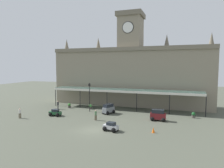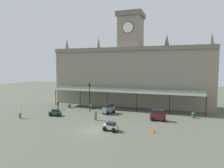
% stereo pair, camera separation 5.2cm
% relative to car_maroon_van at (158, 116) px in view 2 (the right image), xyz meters
% --- Properties ---
extents(ground_plane, '(140.00, 140.00, 0.00)m').
position_rel_car_maroon_van_xyz_m(ground_plane, '(-7.55, -7.72, -0.81)').
color(ground_plane, '#4D5143').
extents(station_building, '(34.21, 6.72, 20.08)m').
position_rel_car_maroon_van_xyz_m(station_building, '(-7.55, 11.98, 6.13)').
color(station_building, gray).
rests_on(station_building, ground).
extents(entrance_canopy, '(29.97, 3.26, 4.01)m').
position_rel_car_maroon_van_xyz_m(entrance_canopy, '(-7.55, 6.40, 3.05)').
color(entrance_canopy, '#38564C').
rests_on(entrance_canopy, ground).
extents(car_maroon_van, '(2.40, 1.59, 1.77)m').
position_rel_car_maroon_van_xyz_m(car_maroon_van, '(0.00, 0.00, 0.00)').
color(car_maroon_van, maroon).
rests_on(car_maroon_van, ground).
extents(car_grey_van, '(2.12, 2.58, 1.77)m').
position_rel_car_maroon_van_xyz_m(car_grey_van, '(-9.05, 1.92, 0.00)').
color(car_grey_van, slate).
rests_on(car_grey_van, ground).
extents(car_green_sedan, '(2.12, 1.64, 1.19)m').
position_rel_car_maroon_van_xyz_m(car_green_sedan, '(-17.19, -2.68, -0.30)').
color(car_green_sedan, '#1E512D').
rests_on(car_green_sedan, ground).
extents(car_silver_sedan, '(2.18, 1.75, 1.19)m').
position_rel_car_maroon_van_xyz_m(car_silver_sedan, '(-5.34, -7.23, -0.30)').
color(car_silver_sedan, '#B2B5BA').
rests_on(car_silver_sedan, ground).
extents(pedestrian_beside_cars, '(0.34, 0.36, 1.67)m').
position_rel_car_maroon_van_xyz_m(pedestrian_beside_cars, '(-21.80, -5.94, 0.10)').
color(pedestrian_beside_cars, brown).
rests_on(pedestrian_beside_cars, ground).
extents(pedestrian_near_entrance, '(0.34, 0.34, 1.67)m').
position_rel_car_maroon_van_xyz_m(pedestrian_near_entrance, '(-19.95, 2.24, 0.10)').
color(pedestrian_near_entrance, black).
rests_on(pedestrian_near_entrance, ground).
extents(pedestrian_crossing_forecourt, '(0.34, 0.35, 1.67)m').
position_rel_car_maroon_van_xyz_m(pedestrian_crossing_forecourt, '(-9.44, -2.94, 0.10)').
color(pedestrian_crossing_forecourt, brown).
rests_on(pedestrian_crossing_forecourt, ground).
extents(victorian_lamppost, '(0.30, 0.30, 5.45)m').
position_rel_car_maroon_van_xyz_m(victorian_lamppost, '(-13.01, 2.33, 2.54)').
color(victorian_lamppost, black).
rests_on(victorian_lamppost, ground).
extents(traffic_cone, '(0.40, 0.40, 0.73)m').
position_rel_car_maroon_van_xyz_m(traffic_cone, '(0.13, -6.15, -0.44)').
color(traffic_cone, orange).
rests_on(traffic_cone, ground).
extents(planter_forecourt_centre, '(0.60, 0.60, 0.96)m').
position_rel_car_maroon_van_xyz_m(planter_forecourt_centre, '(-18.46, 4.07, -0.32)').
color(planter_forecourt_centre, '#47423D').
rests_on(planter_forecourt_centre, ground).
extents(planter_near_kerb, '(0.60, 0.60, 0.96)m').
position_rel_car_maroon_van_xyz_m(planter_near_kerb, '(-13.85, 4.44, -0.32)').
color(planter_near_kerb, '#47423D').
rests_on(planter_near_kerb, ground).
extents(planter_by_canopy, '(0.60, 0.60, 0.96)m').
position_rel_car_maroon_van_xyz_m(planter_by_canopy, '(5.37, 3.76, -0.32)').
color(planter_by_canopy, '#47423D').
rests_on(planter_by_canopy, ground).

